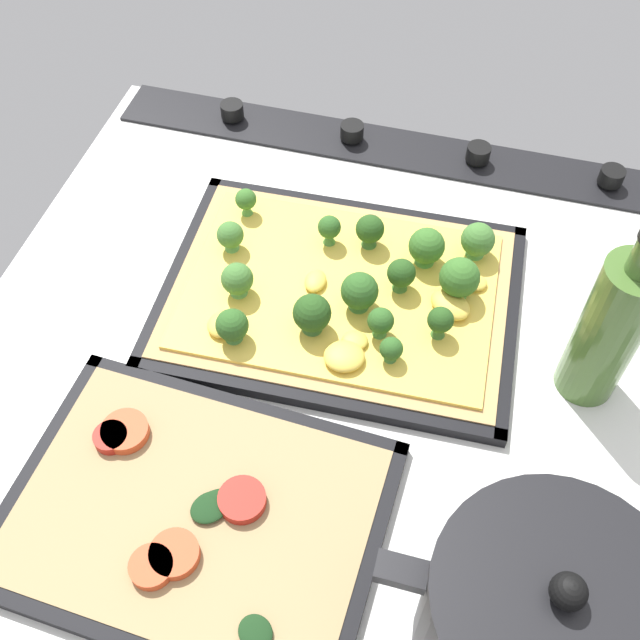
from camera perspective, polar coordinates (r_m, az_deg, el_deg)
The scene contains 8 objects.
ground_plane at distance 74.78cm, azimuth 2.35°, elevation -3.77°, with size 75.88×69.41×3.00cm, color silver.
stove_control_panel at distance 93.95cm, azimuth 6.99°, elevation 12.54°, with size 72.84×7.00×2.60cm.
baking_tray_front at distance 77.68cm, azimuth 1.48°, elevation 1.66°, with size 36.58×27.73×1.30cm.
broccoli_pizza at distance 76.22cm, azimuth 2.15°, elevation 2.36°, with size 34.09×25.24×6.00cm.
baking_tray_back at distance 66.50cm, azimuth -9.31°, elevation -14.23°, with size 32.15×24.51×1.30cm.
veggie_pizza_back at distance 65.92cm, azimuth -9.58°, elevation -13.94°, with size 29.63×21.99×1.90cm.
cooking_pot at distance 58.72cm, azimuth 16.16°, elevation -21.05°, with size 23.77×16.90×14.87cm.
oil_bottle at distance 69.55cm, azimuth 20.92°, elevation -0.50°, with size 5.50×5.50×21.24cm.
Camera 1 is at (-7.67, 40.29, 61.03)cm, focal length 42.84 mm.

